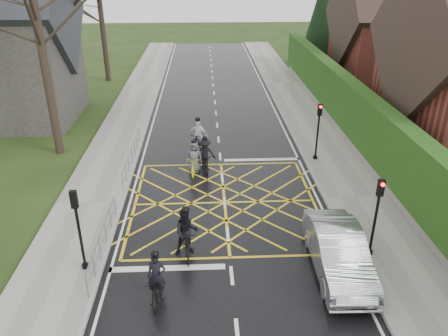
{
  "coord_description": "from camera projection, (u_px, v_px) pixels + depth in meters",
  "views": [
    {
      "loc": [
        -0.84,
        -16.94,
        9.95
      ],
      "look_at": [
        0.02,
        0.88,
        1.3
      ],
      "focal_mm": 35.0,
      "sensor_mm": 36.0,
      "label": 1
    }
  ],
  "objects": [
    {
      "name": "ground",
      "position": [
        225.0,
        203.0,
        19.61
      ],
      "size": [
        120.0,
        120.0,
        0.0
      ],
      "primitive_type": "plane",
      "color": "black",
      "rests_on": "ground"
    },
    {
      "name": "road",
      "position": [
        225.0,
        202.0,
        19.6
      ],
      "size": [
        9.0,
        80.0,
        0.01
      ],
      "primitive_type": "cube",
      "color": "black",
      "rests_on": "ground"
    },
    {
      "name": "sidewalk_right",
      "position": [
        356.0,
        198.0,
        19.83
      ],
      "size": [
        3.0,
        80.0,
        0.15
      ],
      "primitive_type": "cube",
      "color": "gray",
      "rests_on": "ground"
    },
    {
      "name": "sidewalk_left",
      "position": [
        89.0,
        204.0,
        19.31
      ],
      "size": [
        3.0,
        80.0,
        0.15
      ],
      "primitive_type": "cube",
      "color": "gray",
      "rests_on": "ground"
    },
    {
      "name": "stone_wall",
      "position": [
        353.0,
        141.0,
        25.18
      ],
      "size": [
        0.5,
        38.0,
        0.7
      ],
      "primitive_type": "cube",
      "color": "slate",
      "rests_on": "ground"
    },
    {
      "name": "hedge",
      "position": [
        357.0,
        113.0,
        24.41
      ],
      "size": [
        0.9,
        38.0,
        2.8
      ],
      "primitive_type": "cube",
      "color": "#1D3D10",
      "rests_on": "stone_wall"
    },
    {
      "name": "house_far",
      "position": [
        399.0,
        35.0,
        34.52
      ],
      "size": [
        9.8,
        8.8,
        10.3
      ],
      "color": "maroon",
      "rests_on": "ground"
    },
    {
      "name": "conifer",
      "position": [
        325.0,
        15.0,
        41.26
      ],
      "size": [
        4.6,
        4.6,
        10.0
      ],
      "color": "black",
      "rests_on": "ground"
    },
    {
      "name": "church",
      "position": [
        2.0,
        45.0,
        27.66
      ],
      "size": [
        8.8,
        7.8,
        11.0
      ],
      "color": "#2D2B28",
      "rests_on": "ground"
    },
    {
      "name": "tree_near",
      "position": [
        34.0,
        4.0,
        21.16
      ],
      "size": [
        9.24,
        9.24,
        11.44
      ],
      "color": "black",
      "rests_on": "ground"
    },
    {
      "name": "railing_south",
      "position": [
        102.0,
        236.0,
        15.92
      ],
      "size": [
        0.05,
        5.04,
        1.03
      ],
      "color": "slate",
      "rests_on": "ground"
    },
    {
      "name": "railing_north",
      "position": [
        132.0,
        153.0,
        22.66
      ],
      "size": [
        0.05,
        6.04,
        1.03
      ],
      "color": "slate",
      "rests_on": "ground"
    },
    {
      "name": "traffic_light_ne",
      "position": [
        318.0,
        132.0,
        22.87
      ],
      "size": [
        0.24,
        0.31,
        3.21
      ],
      "rotation": [
        0.0,
        0.0,
        3.14
      ],
      "color": "black",
      "rests_on": "ground"
    },
    {
      "name": "traffic_light_se",
      "position": [
        375.0,
        219.0,
        15.32
      ],
      "size": [
        0.24,
        0.31,
        3.21
      ],
      "rotation": [
        0.0,
        0.0,
        3.14
      ],
      "color": "black",
      "rests_on": "ground"
    },
    {
      "name": "traffic_light_sw",
      "position": [
        79.0,
        231.0,
        14.62
      ],
      "size": [
        0.24,
        0.31,
        3.21
      ],
      "color": "black",
      "rests_on": "ground"
    },
    {
      "name": "cyclist_rear",
      "position": [
        157.0,
        283.0,
        13.88
      ],
      "size": [
        0.66,
        1.86,
        1.8
      ],
      "rotation": [
        0.0,
        0.0,
        0.01
      ],
      "color": "black",
      "rests_on": "ground"
    },
    {
      "name": "cyclist_back",
      "position": [
        186.0,
        237.0,
        15.9
      ],
      "size": [
        0.96,
        2.05,
        2.01
      ],
      "rotation": [
        0.0,
        0.0,
        0.1
      ],
      "color": "black",
      "rests_on": "ground"
    },
    {
      "name": "cyclist_mid",
      "position": [
        205.0,
        158.0,
        22.37
      ],
      "size": [
        1.16,
        1.96,
        1.84
      ],
      "rotation": [
        0.0,
        0.0,
        0.13
      ],
      "color": "black",
      "rests_on": "ground"
    },
    {
      "name": "cyclist_front",
      "position": [
        198.0,
        139.0,
        24.45
      ],
      "size": [
        1.18,
        2.11,
        2.03
      ],
      "rotation": [
        0.0,
        0.0,
        -0.3
      ],
      "color": "black",
      "rests_on": "ground"
    },
    {
      "name": "cyclist_lead",
      "position": [
        194.0,
        161.0,
        22.12
      ],
      "size": [
        0.84,
        1.88,
        1.78
      ],
      "rotation": [
        0.0,
        0.0,
        -0.09
      ],
      "color": "gold",
      "rests_on": "ground"
    },
    {
      "name": "car",
      "position": [
        339.0,
        252.0,
        15.04
      ],
      "size": [
        1.77,
        4.76,
        1.55
      ],
      "primitive_type": "imported",
      "rotation": [
        0.0,
        0.0,
        -0.03
      ],
      "color": "#B4B5BB",
      "rests_on": "ground"
    }
  ]
}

